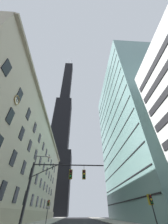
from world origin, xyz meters
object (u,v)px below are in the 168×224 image
at_px(traffic_light_near_right, 151,201).
at_px(street_lamppost, 33,181).
at_px(traffic_signal_mast, 61,179).
at_px(traffic_light_far_left, 48,204).

xyz_separation_m(traffic_light_near_right, street_lamppost, (-14.96, 3.75, 2.65)).
height_order(traffic_signal_mast, traffic_light_near_right, traffic_signal_mast).
height_order(traffic_signal_mast, traffic_light_far_left, traffic_signal_mast).
xyz_separation_m(traffic_signal_mast, traffic_light_far_left, (-3.63, 15.63, -1.68)).
bearing_deg(traffic_light_far_left, street_lamppost, -93.92).
bearing_deg(traffic_light_far_left, traffic_signal_mast, -76.93).
relative_size(traffic_light_far_left, street_lamppost, 0.42).
height_order(traffic_light_near_right, traffic_light_far_left, traffic_light_far_left).
height_order(traffic_light_near_right, street_lamppost, street_lamppost).
bearing_deg(traffic_signal_mast, traffic_light_far_left, 103.07).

